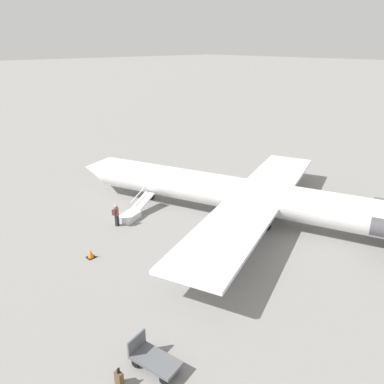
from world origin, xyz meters
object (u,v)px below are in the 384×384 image
object	(u,v)px
boarding_stairs	(132,213)
suitcase	(119,378)
passenger	(116,214)
luggage_cart	(153,359)
airplane_main	(252,196)

from	to	relation	value
boarding_stairs	suitcase	size ratio (longest dim) A/B	4.67
passenger	suitcase	size ratio (longest dim) A/B	1.98
luggage_cart	suitcase	xyz separation A→B (m)	(0.23, 1.58, -0.13)
suitcase	luggage_cart	bearing A→B (deg)	-98.38
luggage_cart	passenger	bearing A→B (deg)	-38.58
airplane_main	luggage_cart	bearing A→B (deg)	92.71
airplane_main	boarding_stairs	distance (m)	9.58
passenger	suitcase	xyz separation A→B (m)	(-12.33, 7.72, -0.67)
airplane_main	suitcase	distance (m)	17.20
airplane_main	passenger	world-z (taller)	airplane_main
luggage_cart	suitcase	world-z (taller)	luggage_cart
airplane_main	suitcase	world-z (taller)	airplane_main
airplane_main	boarding_stairs	size ratio (longest dim) A/B	7.44
boarding_stairs	luggage_cart	world-z (taller)	boarding_stairs
airplane_main	passenger	bearing A→B (deg)	32.08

